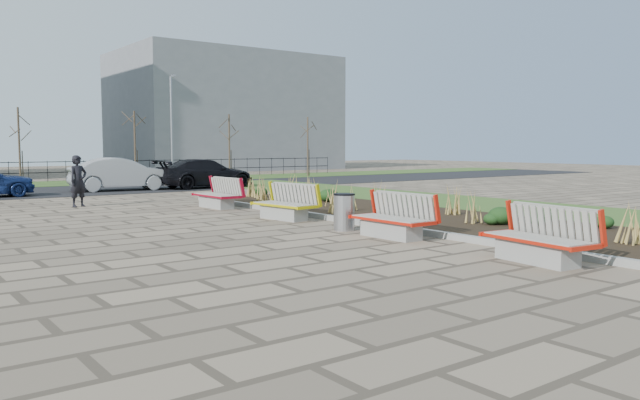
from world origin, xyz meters
TOP-DOWN VIEW (x-y plane):
  - ground at (0.00, 0.00)m, footprint 120.00×120.00m
  - planting_bed at (6.25, 5.00)m, footprint 4.50×18.00m
  - planting_curb at (3.92, 5.00)m, footprint 0.16×18.00m
  - grass_verge_near at (11.00, 5.00)m, footprint 5.00×38.00m
  - grass_verge_far at (0.00, 28.00)m, footprint 80.00×5.00m
  - road at (0.00, 22.00)m, footprint 80.00×7.00m
  - bench_a at (3.00, -1.49)m, footprint 1.15×2.20m
  - bench_b at (3.00, 2.31)m, footprint 0.93×2.11m
  - bench_c at (3.00, 6.74)m, footprint 1.15×2.19m
  - bench_d at (3.00, 10.87)m, footprint 0.96×2.13m
  - litter_bin at (2.95, 3.95)m, footprint 0.52×0.52m
  - pedestrian at (-0.61, 14.05)m, footprint 0.75×0.62m
  - car_silver at (3.21, 20.77)m, footprint 4.79×2.18m
  - car_black at (7.16, 20.07)m, footprint 4.90×2.02m
  - tree_c at (0.00, 26.50)m, footprint 1.40×1.40m
  - tree_d at (6.00, 26.50)m, footprint 1.40×1.40m
  - tree_e at (12.00, 26.50)m, footprint 1.40×1.40m
  - tree_f at (18.00, 26.50)m, footprint 1.40×1.40m
  - lamp_east at (8.00, 26.00)m, footprint 0.24×0.60m
  - railing_fence at (0.00, 29.50)m, footprint 44.00×0.10m
  - building_grey at (20.00, 42.00)m, footprint 18.00×12.00m

SIDE VIEW (x-z plane):
  - ground at x=0.00m, z-range 0.00..0.00m
  - road at x=0.00m, z-range 0.00..0.02m
  - grass_verge_near at x=11.00m, z-range 0.00..0.04m
  - grass_verge_far at x=0.00m, z-range 0.00..0.04m
  - planting_bed at x=6.25m, z-range 0.00..0.10m
  - planting_curb at x=3.92m, z-range 0.00..0.15m
  - litter_bin at x=2.95m, z-range 0.00..0.90m
  - bench_a at x=3.00m, z-range 0.00..1.00m
  - bench_b at x=3.00m, z-range 0.00..1.00m
  - bench_c at x=3.00m, z-range 0.00..1.00m
  - bench_d at x=3.00m, z-range 0.00..1.00m
  - railing_fence at x=0.00m, z-range 0.04..1.24m
  - car_black at x=7.16m, z-range 0.02..1.44m
  - car_silver at x=3.21m, z-range 0.02..1.55m
  - pedestrian at x=-0.61m, z-range 0.00..1.77m
  - tree_c at x=0.00m, z-range 0.04..4.04m
  - tree_d at x=6.00m, z-range 0.04..4.04m
  - tree_e at x=12.00m, z-range 0.04..4.04m
  - tree_f at x=18.00m, z-range 0.04..4.04m
  - lamp_east at x=8.00m, z-range 0.04..6.04m
  - building_grey at x=20.00m, z-range 0.00..10.00m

